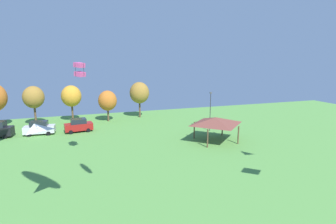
{
  "coord_description": "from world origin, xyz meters",
  "views": [
    {
      "loc": [
        -5.09,
        1.17,
        11.88
      ],
      "look_at": [
        -0.28,
        15.56,
        8.82
      ],
      "focal_mm": 28.0,
      "sensor_mm": 36.0,
      "label": 1
    }
  ],
  "objects_px": {
    "treeline_tree_3": "(108,101)",
    "park_pavilion": "(216,121)",
    "kite_flying_5": "(80,70)",
    "light_post_0": "(210,109)",
    "treeline_tree_1": "(34,97)",
    "treeline_tree_4": "(139,93)",
    "treeline_tree_2": "(71,96)",
    "kite_flying_1": "(35,131)",
    "parked_car_third_from_left": "(79,125)",
    "parked_car_second_from_left": "(39,128)"
  },
  "relations": [
    {
      "from": "park_pavilion",
      "to": "treeline_tree_1",
      "type": "bearing_deg",
      "value": 145.06
    },
    {
      "from": "kite_flying_5",
      "to": "treeline_tree_1",
      "type": "height_order",
      "value": "kite_flying_5"
    },
    {
      "from": "kite_flying_1",
      "to": "kite_flying_5",
      "type": "height_order",
      "value": "kite_flying_5"
    },
    {
      "from": "kite_flying_5",
      "to": "treeline_tree_2",
      "type": "distance_m",
      "value": 24.22
    },
    {
      "from": "treeline_tree_1",
      "to": "treeline_tree_2",
      "type": "distance_m",
      "value": 6.48
    },
    {
      "from": "park_pavilion",
      "to": "treeline_tree_3",
      "type": "distance_m",
      "value": 22.59
    },
    {
      "from": "kite_flying_1",
      "to": "parked_car_third_from_left",
      "type": "height_order",
      "value": "kite_flying_1"
    },
    {
      "from": "treeline_tree_2",
      "to": "park_pavilion",
      "type": "bearing_deg",
      "value": -44.75
    },
    {
      "from": "kite_flying_5",
      "to": "park_pavilion",
      "type": "bearing_deg",
      "value": 10.38
    },
    {
      "from": "park_pavilion",
      "to": "treeline_tree_3",
      "type": "bearing_deg",
      "value": 127.26
    },
    {
      "from": "treeline_tree_2",
      "to": "treeline_tree_1",
      "type": "bearing_deg",
      "value": -166.38
    },
    {
      "from": "park_pavilion",
      "to": "parked_car_third_from_left",
      "type": "bearing_deg",
      "value": 148.47
    },
    {
      "from": "parked_car_third_from_left",
      "to": "treeline_tree_1",
      "type": "relative_size",
      "value": 0.64
    },
    {
      "from": "light_post_0",
      "to": "treeline_tree_2",
      "type": "distance_m",
      "value": 26.53
    },
    {
      "from": "kite_flying_5",
      "to": "treeline_tree_2",
      "type": "xyz_separation_m",
      "value": [
        -1.83,
        23.43,
        -5.88
      ]
    },
    {
      "from": "treeline_tree_1",
      "to": "park_pavilion",
      "type": "bearing_deg",
      "value": -34.94
    },
    {
      "from": "parked_car_second_from_left",
      "to": "treeline_tree_4",
      "type": "bearing_deg",
      "value": 26.33
    },
    {
      "from": "light_post_0",
      "to": "treeline_tree_4",
      "type": "height_order",
      "value": "treeline_tree_4"
    },
    {
      "from": "park_pavilion",
      "to": "treeline_tree_1",
      "type": "relative_size",
      "value": 0.87
    },
    {
      "from": "park_pavilion",
      "to": "treeline_tree_2",
      "type": "height_order",
      "value": "treeline_tree_2"
    },
    {
      "from": "treeline_tree_1",
      "to": "treeline_tree_3",
      "type": "bearing_deg",
      "value": -2.52
    },
    {
      "from": "parked_car_third_from_left",
      "to": "park_pavilion",
      "type": "bearing_deg",
      "value": -39.13
    },
    {
      "from": "parked_car_third_from_left",
      "to": "treeline_tree_3",
      "type": "distance_m",
      "value": 8.79
    },
    {
      "from": "park_pavilion",
      "to": "treeline_tree_2",
      "type": "relative_size",
      "value": 0.9
    },
    {
      "from": "kite_flying_5",
      "to": "treeline_tree_1",
      "type": "xyz_separation_m",
      "value": [
        -8.12,
        21.9,
        -5.6
      ]
    },
    {
      "from": "kite_flying_1",
      "to": "parked_car_third_from_left",
      "type": "bearing_deg",
      "value": 84.0
    },
    {
      "from": "kite_flying_5",
      "to": "parked_car_third_from_left",
      "type": "distance_m",
      "value": 17.98
    },
    {
      "from": "treeline_tree_1",
      "to": "treeline_tree_4",
      "type": "height_order",
      "value": "treeline_tree_4"
    },
    {
      "from": "kite_flying_1",
      "to": "treeline_tree_3",
      "type": "distance_m",
      "value": 31.97
    },
    {
      "from": "parked_car_second_from_left",
      "to": "treeline_tree_3",
      "type": "height_order",
      "value": "treeline_tree_3"
    },
    {
      "from": "parked_car_second_from_left",
      "to": "treeline_tree_1",
      "type": "distance_m",
      "value": 7.85
    },
    {
      "from": "kite_flying_5",
      "to": "treeline_tree_1",
      "type": "distance_m",
      "value": 24.02
    },
    {
      "from": "light_post_0",
      "to": "treeline_tree_2",
      "type": "relative_size",
      "value": 0.94
    },
    {
      "from": "kite_flying_1",
      "to": "park_pavilion",
      "type": "distance_m",
      "value": 25.52
    },
    {
      "from": "kite_flying_1",
      "to": "parked_car_third_from_left",
      "type": "xyz_separation_m",
      "value": [
        2.59,
        24.59,
        -5.75
      ]
    },
    {
      "from": "kite_flying_1",
      "to": "park_pavilion",
      "type": "relative_size",
      "value": 0.29
    },
    {
      "from": "parked_car_second_from_left",
      "to": "park_pavilion",
      "type": "relative_size",
      "value": 0.75
    },
    {
      "from": "treeline_tree_3",
      "to": "park_pavilion",
      "type": "bearing_deg",
      "value": -52.74
    },
    {
      "from": "park_pavilion",
      "to": "treeline_tree_4",
      "type": "bearing_deg",
      "value": 109.84
    },
    {
      "from": "park_pavilion",
      "to": "light_post_0",
      "type": "xyz_separation_m",
      "value": [
        1.92,
        5.51,
        0.61
      ]
    },
    {
      "from": "parked_car_second_from_left",
      "to": "treeline_tree_4",
      "type": "xyz_separation_m",
      "value": [
        18.06,
        7.53,
        4.01
      ]
    },
    {
      "from": "light_post_0",
      "to": "treeline_tree_4",
      "type": "distance_m",
      "value": 16.7
    },
    {
      "from": "treeline_tree_2",
      "to": "treeline_tree_4",
      "type": "relative_size",
      "value": 0.96
    },
    {
      "from": "treeline_tree_1",
      "to": "treeline_tree_2",
      "type": "height_order",
      "value": "treeline_tree_1"
    },
    {
      "from": "park_pavilion",
      "to": "treeline_tree_3",
      "type": "xyz_separation_m",
      "value": [
        -13.66,
        17.97,
        0.96
      ]
    },
    {
      "from": "kite_flying_5",
      "to": "treeline_tree_3",
      "type": "relative_size",
      "value": 0.26
    },
    {
      "from": "kite_flying_1",
      "to": "parked_car_third_from_left",
      "type": "distance_m",
      "value": 25.38
    },
    {
      "from": "kite_flying_5",
      "to": "parked_car_second_from_left",
      "type": "height_order",
      "value": "kite_flying_5"
    },
    {
      "from": "treeline_tree_3",
      "to": "parked_car_second_from_left",
      "type": "bearing_deg",
      "value": -152.48
    },
    {
      "from": "parked_car_third_from_left",
      "to": "kite_flying_5",
      "type": "bearing_deg",
      "value": -94.79
    }
  ]
}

